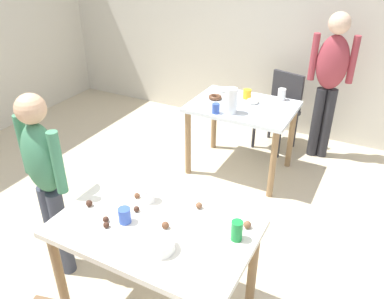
# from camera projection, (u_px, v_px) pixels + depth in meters

# --- Properties ---
(wall_back) EXTENTS (6.40, 0.10, 2.60)m
(wall_back) POSITION_uv_depth(u_px,v_px,m) (291.00, 25.00, 4.49)
(wall_back) COLOR beige
(wall_back) RESTS_ON ground_plane
(dining_table_near) EXTENTS (1.17, 0.75, 0.75)m
(dining_table_near) POSITION_uv_depth(u_px,v_px,m) (155.00, 239.00, 2.33)
(dining_table_near) COLOR silver
(dining_table_near) RESTS_ON ground_plane
(dining_table_far) EXTENTS (1.02, 0.75, 0.75)m
(dining_table_far) POSITION_uv_depth(u_px,v_px,m) (242.00, 115.00, 3.91)
(dining_table_far) COLOR silver
(dining_table_far) RESTS_ON ground_plane
(chair_far_table) EXTENTS (0.49, 0.49, 0.87)m
(chair_far_table) POSITION_uv_depth(u_px,v_px,m) (281.00, 106.00, 4.46)
(chair_far_table) COLOR #2D2D33
(chair_far_table) RESTS_ON ground_plane
(person_girl_near) EXTENTS (0.46, 0.26, 1.41)m
(person_girl_near) POSITION_uv_depth(u_px,v_px,m) (45.00, 175.00, 2.59)
(person_girl_near) COLOR #383D4C
(person_girl_near) RESTS_ON ground_plane
(person_adult_far) EXTENTS (0.45, 0.26, 1.58)m
(person_adult_far) POSITION_uv_depth(u_px,v_px,m) (330.00, 75.00, 4.02)
(person_adult_far) COLOR #28282D
(person_adult_far) RESTS_ON ground_plane
(mixing_bowl) EXTENTS (0.16, 0.16, 0.07)m
(mixing_bowl) POSITION_uv_depth(u_px,v_px,m) (160.00, 245.00, 2.09)
(mixing_bowl) COLOR white
(mixing_bowl) RESTS_ON dining_table_near
(soda_can) EXTENTS (0.07, 0.07, 0.12)m
(soda_can) POSITION_uv_depth(u_px,v_px,m) (237.00, 231.00, 2.15)
(soda_can) COLOR #198438
(soda_can) RESTS_ON dining_table_near
(fork_near) EXTENTS (0.17, 0.02, 0.01)m
(fork_near) POSITION_uv_depth(u_px,v_px,m) (221.00, 223.00, 2.29)
(fork_near) COLOR silver
(fork_near) RESTS_ON dining_table_near
(cup_near_0) EXTENTS (0.07, 0.07, 0.10)m
(cup_near_0) POSITION_uv_depth(u_px,v_px,m) (125.00, 215.00, 2.28)
(cup_near_0) COLOR #3351B2
(cup_near_0) RESTS_ON dining_table_near
(cup_near_1) EXTENTS (0.09, 0.09, 0.10)m
(cup_near_1) POSITION_uv_depth(u_px,v_px,m) (148.00, 194.00, 2.46)
(cup_near_1) COLOR white
(cup_near_1) RESTS_ON dining_table_near
(cake_ball_0) EXTENTS (0.04, 0.04, 0.04)m
(cake_ball_0) POSITION_uv_depth(u_px,v_px,m) (106.00, 225.00, 2.25)
(cake_ball_0) COLOR #3D2319
(cake_ball_0) RESTS_ON dining_table_near
(cake_ball_1) EXTENTS (0.04, 0.04, 0.04)m
(cake_ball_1) POSITION_uv_depth(u_px,v_px,m) (137.00, 196.00, 2.50)
(cake_ball_1) COLOR brown
(cake_ball_1) RESTS_ON dining_table_near
(cake_ball_2) EXTENTS (0.04, 0.04, 0.04)m
(cake_ball_2) POSITION_uv_depth(u_px,v_px,m) (136.00, 209.00, 2.38)
(cake_ball_2) COLOR #3D2319
(cake_ball_2) RESTS_ON dining_table_near
(cake_ball_3) EXTENTS (0.04, 0.04, 0.04)m
(cake_ball_3) POSITION_uv_depth(u_px,v_px,m) (106.00, 219.00, 2.30)
(cake_ball_3) COLOR #3D2319
(cake_ball_3) RESTS_ON dining_table_near
(cake_ball_4) EXTENTS (0.04, 0.04, 0.04)m
(cake_ball_4) POSITION_uv_depth(u_px,v_px,m) (165.00, 225.00, 2.25)
(cake_ball_4) COLOR brown
(cake_ball_4) RESTS_ON dining_table_near
(cake_ball_5) EXTENTS (0.05, 0.05, 0.05)m
(cake_ball_5) POSITION_uv_depth(u_px,v_px,m) (247.00, 225.00, 2.25)
(cake_ball_5) COLOR brown
(cake_ball_5) RESTS_ON dining_table_near
(cake_ball_6) EXTENTS (0.04, 0.04, 0.04)m
(cake_ball_6) POSITION_uv_depth(u_px,v_px,m) (199.00, 205.00, 2.41)
(cake_ball_6) COLOR brown
(cake_ball_6) RESTS_ON dining_table_near
(cake_ball_7) EXTENTS (0.04, 0.04, 0.04)m
(cake_ball_7) POSITION_uv_depth(u_px,v_px,m) (89.00, 203.00, 2.43)
(cake_ball_7) COLOR #3D2319
(cake_ball_7) RESTS_ON dining_table_near
(pitcher_far) EXTENTS (0.12, 0.12, 0.24)m
(pitcher_far) POSITION_uv_depth(u_px,v_px,m) (231.00, 101.00, 3.63)
(pitcher_far) COLOR white
(pitcher_far) RESTS_ON dining_table_far
(cup_far_0) EXTENTS (0.07, 0.07, 0.10)m
(cup_far_0) POSITION_uv_depth(u_px,v_px,m) (216.00, 108.00, 3.65)
(cup_far_0) COLOR #3351B2
(cup_far_0) RESTS_ON dining_table_far
(cup_far_1) EXTENTS (0.08, 0.08, 0.09)m
(cup_far_1) POSITION_uv_depth(u_px,v_px,m) (247.00, 94.00, 3.98)
(cup_far_1) COLOR yellow
(cup_far_1) RESTS_ON dining_table_far
(cup_far_2) EXTENTS (0.08, 0.08, 0.12)m
(cup_far_2) POSITION_uv_depth(u_px,v_px,m) (282.00, 94.00, 3.94)
(cup_far_2) COLOR white
(cup_far_2) RESTS_ON dining_table_far
(donut_far_0) EXTENTS (0.14, 0.14, 0.04)m
(donut_far_0) POSITION_uv_depth(u_px,v_px,m) (215.00, 97.00, 3.98)
(donut_far_0) COLOR brown
(donut_far_0) RESTS_ON dining_table_far
(donut_far_1) EXTENTS (0.12, 0.12, 0.04)m
(donut_far_1) POSITION_uv_depth(u_px,v_px,m) (224.00, 90.00, 4.17)
(donut_far_1) COLOR white
(donut_far_1) RESTS_ON dining_table_far
(donut_far_2) EXTENTS (0.12, 0.12, 0.04)m
(donut_far_2) POSITION_uv_depth(u_px,v_px,m) (253.00, 101.00, 3.89)
(donut_far_2) COLOR white
(donut_far_2) RESTS_ON dining_table_far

